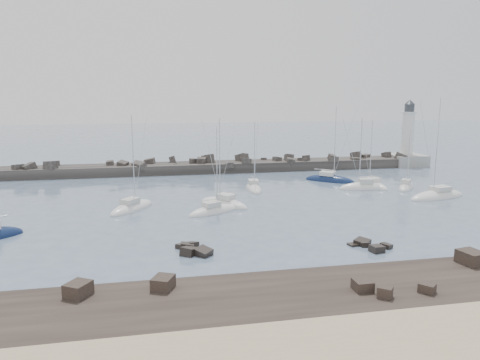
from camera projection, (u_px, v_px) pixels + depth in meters
name	position (u px, v px, depth m)	size (l,w,h in m)	color
ground	(215.00, 225.00, 54.21)	(400.00, 400.00, 0.00)	slate
rock_shelf	(262.00, 308.00, 33.08)	(140.00, 12.00, 1.85)	black
rock_cluster_near	(192.00, 250.00, 44.87)	(3.53, 4.47, 1.36)	black
rock_cluster_far	(368.00, 246.00, 46.40)	(4.06, 4.01, 1.27)	black
breakwater	(147.00, 172.00, 89.33)	(115.00, 7.06, 5.01)	#2D2A28
lighthouse	(407.00, 151.00, 99.51)	(7.00, 7.00, 14.60)	gray
sailboat_3	(132.00, 209.00, 61.44)	(6.95, 8.34, 13.23)	silver
sailboat_4	(224.00, 204.00, 63.69)	(7.08, 7.76, 12.81)	silver
sailboat_5	(254.00, 189.00, 74.26)	(2.78, 7.46, 11.72)	silver
sailboat_6	(213.00, 212.00, 59.80)	(7.66, 5.62, 11.86)	silver
sailboat_7	(330.00, 180.00, 81.52)	(8.54, 7.84, 14.02)	#101F44
sailboat_8	(363.00, 188.00, 74.71)	(7.95, 3.46, 12.37)	silver
sailboat_9	(372.00, 186.00, 76.79)	(3.72, 7.70, 11.80)	silver
sailboat_10	(437.00, 197.00, 68.43)	(10.38, 5.38, 15.53)	silver
sailboat_11	(406.00, 188.00, 75.11)	(5.68, 6.19, 10.47)	silver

